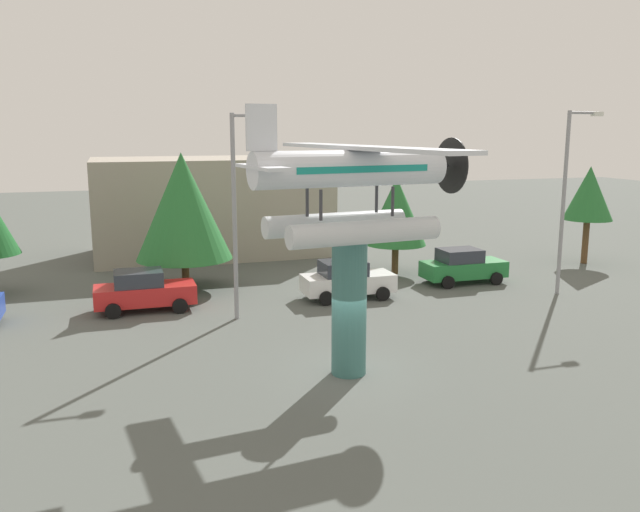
{
  "coord_description": "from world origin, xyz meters",
  "views": [
    {
      "loc": [
        -6.88,
        -18.58,
        7.63
      ],
      "look_at": [
        0.0,
        3.0,
        3.26
      ],
      "focal_mm": 36.76,
      "sensor_mm": 36.0,
      "label": 1
    }
  ],
  "objects_px": {
    "streetlight_primary": "(239,203)",
    "floatplane_monument": "(354,184)",
    "display_pedestal": "(349,307)",
    "tree_center_back": "(396,211)",
    "tree_far_east": "(589,194)",
    "car_far_white": "(347,280)",
    "car_mid_red": "(144,291)",
    "tree_east": "(183,206)",
    "streetlight_secondary": "(568,190)",
    "car_distant_green": "(463,266)",
    "storefront_building": "(211,206)"
  },
  "relations": [
    {
      "from": "tree_far_east",
      "to": "streetlight_secondary",
      "type": "bearing_deg",
      "value": -136.55
    },
    {
      "from": "car_distant_green",
      "to": "tree_far_east",
      "type": "distance_m",
      "value": 10.08
    },
    {
      "from": "car_far_white",
      "to": "display_pedestal",
      "type": "bearing_deg",
      "value": -109.62
    },
    {
      "from": "car_mid_red",
      "to": "streetlight_secondary",
      "type": "bearing_deg",
      "value": -8.71
    },
    {
      "from": "streetlight_secondary",
      "to": "tree_center_back",
      "type": "distance_m",
      "value": 8.68
    },
    {
      "from": "display_pedestal",
      "to": "car_far_white",
      "type": "height_order",
      "value": "display_pedestal"
    },
    {
      "from": "streetlight_secondary",
      "to": "car_far_white",
      "type": "bearing_deg",
      "value": 167.37
    },
    {
      "from": "display_pedestal",
      "to": "storefront_building",
      "type": "bearing_deg",
      "value": 92.67
    },
    {
      "from": "floatplane_monument",
      "to": "streetlight_secondary",
      "type": "bearing_deg",
      "value": 20.37
    },
    {
      "from": "tree_center_back",
      "to": "tree_far_east",
      "type": "distance_m",
      "value": 11.69
    },
    {
      "from": "storefront_building",
      "to": "tree_far_east",
      "type": "xyz_separation_m",
      "value": [
        20.11,
        -9.7,
        1.07
      ]
    },
    {
      "from": "car_mid_red",
      "to": "tree_far_east",
      "type": "bearing_deg",
      "value": 6.25
    },
    {
      "from": "display_pedestal",
      "to": "tree_far_east",
      "type": "bearing_deg",
      "value": 32.8
    },
    {
      "from": "storefront_building",
      "to": "tree_east",
      "type": "bearing_deg",
      "value": -106.34
    },
    {
      "from": "tree_center_back",
      "to": "car_mid_red",
      "type": "bearing_deg",
      "value": -165.37
    },
    {
      "from": "tree_east",
      "to": "streetlight_secondary",
      "type": "bearing_deg",
      "value": -20.42
    },
    {
      "from": "display_pedestal",
      "to": "streetlight_primary",
      "type": "distance_m",
      "value": 7.9
    },
    {
      "from": "display_pedestal",
      "to": "tree_center_back",
      "type": "height_order",
      "value": "tree_center_back"
    },
    {
      "from": "tree_east",
      "to": "display_pedestal",
      "type": "bearing_deg",
      "value": -74.1
    },
    {
      "from": "streetlight_secondary",
      "to": "tree_center_back",
      "type": "height_order",
      "value": "streetlight_secondary"
    },
    {
      "from": "car_mid_red",
      "to": "car_distant_green",
      "type": "distance_m",
      "value": 15.61
    },
    {
      "from": "display_pedestal",
      "to": "streetlight_primary",
      "type": "relative_size",
      "value": 0.52
    },
    {
      "from": "car_distant_green",
      "to": "tree_center_back",
      "type": "relative_size",
      "value": 0.81
    },
    {
      "from": "car_mid_red",
      "to": "tree_far_east",
      "type": "height_order",
      "value": "tree_far_east"
    },
    {
      "from": "car_far_white",
      "to": "streetlight_primary",
      "type": "xyz_separation_m",
      "value": [
        -5.25,
        -1.75,
        3.9
      ]
    },
    {
      "from": "car_far_white",
      "to": "streetlight_secondary",
      "type": "relative_size",
      "value": 0.49
    },
    {
      "from": "streetlight_primary",
      "to": "floatplane_monument",
      "type": "bearing_deg",
      "value": -72.86
    },
    {
      "from": "display_pedestal",
      "to": "car_far_white",
      "type": "bearing_deg",
      "value": 70.38
    },
    {
      "from": "display_pedestal",
      "to": "car_distant_green",
      "type": "height_order",
      "value": "display_pedestal"
    },
    {
      "from": "tree_east",
      "to": "tree_center_back",
      "type": "distance_m",
      "value": 11.14
    },
    {
      "from": "floatplane_monument",
      "to": "tree_far_east",
      "type": "distance_m",
      "value": 22.68
    },
    {
      "from": "streetlight_secondary",
      "to": "tree_east",
      "type": "relative_size",
      "value": 1.29
    },
    {
      "from": "storefront_building",
      "to": "car_mid_red",
      "type": "bearing_deg",
      "value": -111.07
    },
    {
      "from": "car_mid_red",
      "to": "storefront_building",
      "type": "relative_size",
      "value": 0.3
    },
    {
      "from": "car_distant_green",
      "to": "tree_east",
      "type": "relative_size",
      "value": 0.64
    },
    {
      "from": "tree_center_back",
      "to": "streetlight_primary",
      "type": "bearing_deg",
      "value": -148.28
    },
    {
      "from": "streetlight_primary",
      "to": "tree_east",
      "type": "xyz_separation_m",
      "value": [
        -1.61,
        5.78,
        -0.73
      ]
    },
    {
      "from": "floatplane_monument",
      "to": "car_far_white",
      "type": "xyz_separation_m",
      "value": [
        3.04,
        8.89,
        -5.13
      ]
    },
    {
      "from": "floatplane_monument",
      "to": "car_mid_red",
      "type": "distance_m",
      "value": 12.37
    },
    {
      "from": "car_distant_green",
      "to": "tree_far_east",
      "type": "bearing_deg",
      "value": 13.83
    },
    {
      "from": "car_far_white",
      "to": "tree_far_east",
      "type": "height_order",
      "value": "tree_far_east"
    },
    {
      "from": "car_mid_red",
      "to": "tree_east",
      "type": "relative_size",
      "value": 0.64
    },
    {
      "from": "car_distant_green",
      "to": "storefront_building",
      "type": "relative_size",
      "value": 0.3
    },
    {
      "from": "storefront_building",
      "to": "tree_far_east",
      "type": "bearing_deg",
      "value": -25.74
    },
    {
      "from": "floatplane_monument",
      "to": "car_mid_red",
      "type": "height_order",
      "value": "floatplane_monument"
    },
    {
      "from": "tree_center_back",
      "to": "display_pedestal",
      "type": "bearing_deg",
      "value": -119.7
    },
    {
      "from": "streetlight_secondary",
      "to": "floatplane_monument",
      "type": "bearing_deg",
      "value": -152.91
    },
    {
      "from": "floatplane_monument",
      "to": "tree_east",
      "type": "height_order",
      "value": "floatplane_monument"
    },
    {
      "from": "streetlight_primary",
      "to": "tree_east",
      "type": "distance_m",
      "value": 6.04
    },
    {
      "from": "display_pedestal",
      "to": "storefront_building",
      "type": "height_order",
      "value": "storefront_building"
    }
  ]
}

